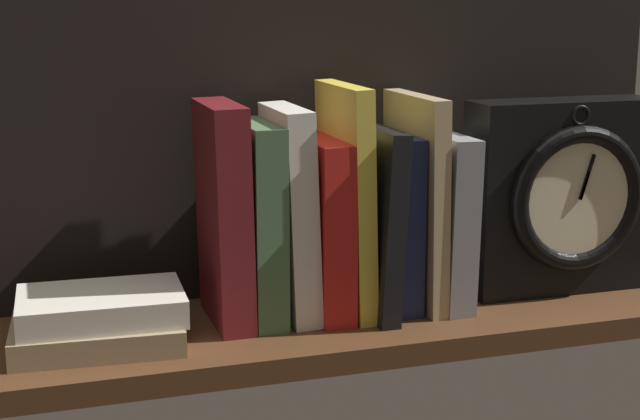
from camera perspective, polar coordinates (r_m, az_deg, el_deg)
ground_plane at (r=107.04cm, az=1.78°, el=-6.76°), size 84.94×22.42×2.50cm
back_panel at (r=112.05cm, az=0.03°, el=4.82°), size 84.94×1.20×38.08cm
book_maroon_dawkins at (r=101.29cm, az=-5.78°, el=-0.26°), size 4.02×12.54×23.66cm
book_green_romantic at (r=102.36cm, az=-3.69°, el=-0.72°), size 3.49×12.31×21.40cm
book_white_catcher at (r=103.07cm, az=-1.80°, el=-0.17°), size 3.86×12.11×23.02cm
book_red_requiem at (r=104.48cm, az=0.09°, el=-0.97°), size 3.69×13.67×19.44cm
book_yellow_seinlanguage at (r=104.81cm, az=1.70°, el=0.67°), size 2.81×13.92×25.18cm
book_black_skeptic at (r=106.12cm, az=2.93°, el=-0.45°), size 3.11×16.89×20.67cm
book_navy_bierce at (r=107.25cm, az=4.35°, el=-0.61°), size 2.99×12.02×19.60cm
book_tan_shortstories at (r=107.83cm, az=5.71°, el=0.58°), size 2.41×14.48×23.82cm
book_gray_chess at (r=109.46cm, az=7.08°, el=-0.43°), size 3.52×14.87×19.50cm
framed_clock at (r=115.37cm, az=14.33°, el=0.80°), size 22.67×7.94×22.67cm
book_stack_side at (r=98.93cm, az=-13.05°, el=-6.39°), size 17.58×13.68×5.47cm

